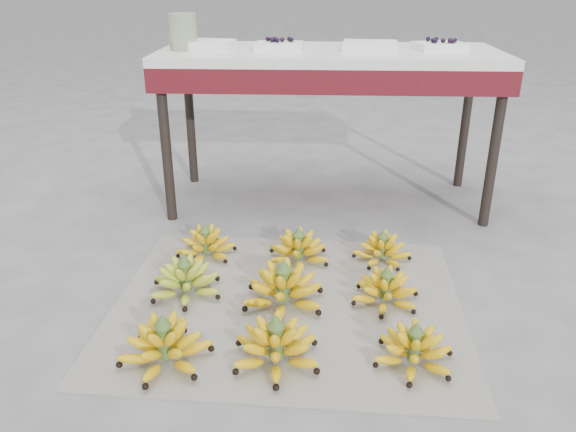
{
  "coord_description": "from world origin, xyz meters",
  "views": [
    {
      "loc": [
        -0.03,
        -1.76,
        1.12
      ],
      "look_at": [
        -0.13,
        0.21,
        0.25
      ],
      "focal_mm": 35.0,
      "sensor_mm": 36.0,
      "label": 1
    }
  ],
  "objects_px": {
    "bunch_front_right": "(414,350)",
    "bunch_mid_left": "(186,281)",
    "bunch_back_left": "(206,245)",
    "glass_jar": "(183,32)",
    "bunch_mid_right": "(386,290)",
    "bunch_front_left": "(165,346)",
    "newspaper_mat": "(287,304)",
    "bunch_back_right": "(382,250)",
    "tray_far_right": "(440,46)",
    "tray_far_left": "(205,45)",
    "bunch_mid_center": "(284,289)",
    "tray_right": "(370,46)",
    "vendor_table": "(329,69)",
    "bunch_back_center": "(298,250)",
    "tray_left": "(279,46)",
    "bunch_front_center": "(276,346)"
  },
  "relations": [
    {
      "from": "bunch_back_center",
      "to": "glass_jar",
      "type": "relative_size",
      "value": 2.06
    },
    {
      "from": "bunch_back_left",
      "to": "bunch_mid_right",
      "type": "bearing_deg",
      "value": -14.63
    },
    {
      "from": "bunch_mid_left",
      "to": "bunch_back_right",
      "type": "height_order",
      "value": "bunch_mid_left"
    },
    {
      "from": "bunch_mid_right",
      "to": "tray_left",
      "type": "relative_size",
      "value": 1.24
    },
    {
      "from": "bunch_mid_center",
      "to": "vendor_table",
      "type": "relative_size",
      "value": 0.21
    },
    {
      "from": "bunch_back_center",
      "to": "tray_far_left",
      "type": "xyz_separation_m",
      "value": [
        -0.47,
        0.67,
        0.73
      ]
    },
    {
      "from": "bunch_front_center",
      "to": "bunch_back_center",
      "type": "relative_size",
      "value": 0.95
    },
    {
      "from": "bunch_back_right",
      "to": "tray_left",
      "type": "xyz_separation_m",
      "value": [
        -0.46,
        0.63,
        0.74
      ]
    },
    {
      "from": "newspaper_mat",
      "to": "tray_far_left",
      "type": "distance_m",
      "value": 1.34
    },
    {
      "from": "bunch_front_left",
      "to": "bunch_back_center",
      "type": "bearing_deg",
      "value": 56.89
    },
    {
      "from": "bunch_front_left",
      "to": "bunch_mid_right",
      "type": "height_order",
      "value": "bunch_front_left"
    },
    {
      "from": "tray_far_right",
      "to": "bunch_mid_left",
      "type": "bearing_deg",
      "value": -137.35
    },
    {
      "from": "bunch_back_left",
      "to": "newspaper_mat",
      "type": "bearing_deg",
      "value": -34.16
    },
    {
      "from": "bunch_mid_center",
      "to": "tray_right",
      "type": "height_order",
      "value": "tray_right"
    },
    {
      "from": "bunch_mid_left",
      "to": "bunch_back_left",
      "type": "height_order",
      "value": "bunch_mid_left"
    },
    {
      "from": "bunch_front_left",
      "to": "glass_jar",
      "type": "distance_m",
      "value": 1.55
    },
    {
      "from": "bunch_mid_center",
      "to": "tray_left",
      "type": "distance_m",
      "value": 1.22
    },
    {
      "from": "bunch_mid_center",
      "to": "bunch_back_right",
      "type": "relative_size",
      "value": 1.19
    },
    {
      "from": "bunch_front_right",
      "to": "bunch_mid_right",
      "type": "bearing_deg",
      "value": 88.6
    },
    {
      "from": "bunch_mid_right",
      "to": "newspaper_mat",
      "type": "bearing_deg",
      "value": 175.7
    },
    {
      "from": "bunch_front_right",
      "to": "glass_jar",
      "type": "xyz_separation_m",
      "value": [
        -0.94,
        1.29,
        0.79
      ]
    },
    {
      "from": "bunch_front_right",
      "to": "bunch_back_center",
      "type": "bearing_deg",
      "value": 110.7
    },
    {
      "from": "bunch_front_left",
      "to": "newspaper_mat",
      "type": "bearing_deg",
      "value": 41.27
    },
    {
      "from": "bunch_back_center",
      "to": "newspaper_mat",
      "type": "bearing_deg",
      "value": -116.33
    },
    {
      "from": "tray_far_right",
      "to": "glass_jar",
      "type": "distance_m",
      "value": 1.2
    },
    {
      "from": "newspaper_mat",
      "to": "tray_far_left",
      "type": "xyz_separation_m",
      "value": [
        -0.44,
        1.0,
        0.79
      ]
    },
    {
      "from": "bunch_mid_right",
      "to": "bunch_back_right",
      "type": "relative_size",
      "value": 1.01
    },
    {
      "from": "bunch_mid_left",
      "to": "bunch_back_left",
      "type": "relative_size",
      "value": 1.21
    },
    {
      "from": "bunch_back_left",
      "to": "tray_right",
      "type": "relative_size",
      "value": 1.08
    },
    {
      "from": "bunch_front_left",
      "to": "bunch_mid_center",
      "type": "height_order",
      "value": "bunch_mid_center"
    },
    {
      "from": "bunch_mid_right",
      "to": "bunch_front_left",
      "type": "bearing_deg",
      "value": -160.13
    },
    {
      "from": "bunch_front_left",
      "to": "tray_far_right",
      "type": "distance_m",
      "value": 1.84
    },
    {
      "from": "bunch_front_center",
      "to": "tray_left",
      "type": "distance_m",
      "value": 1.5
    },
    {
      "from": "bunch_mid_right",
      "to": "bunch_back_left",
      "type": "distance_m",
      "value": 0.79
    },
    {
      "from": "bunch_front_center",
      "to": "glass_jar",
      "type": "bearing_deg",
      "value": 104.37
    },
    {
      "from": "tray_left",
      "to": "bunch_mid_center",
      "type": "bearing_deg",
      "value": -85.75
    },
    {
      "from": "bunch_front_center",
      "to": "bunch_mid_left",
      "type": "height_order",
      "value": "bunch_front_center"
    },
    {
      "from": "newspaper_mat",
      "to": "bunch_mid_left",
      "type": "height_order",
      "value": "bunch_mid_left"
    },
    {
      "from": "tray_left",
      "to": "bunch_mid_left",
      "type": "bearing_deg",
      "value": -107.43
    },
    {
      "from": "bunch_back_left",
      "to": "bunch_back_center",
      "type": "bearing_deg",
      "value": 5.78
    },
    {
      "from": "bunch_mid_left",
      "to": "tray_far_right",
      "type": "relative_size",
      "value": 1.34
    },
    {
      "from": "bunch_front_right",
      "to": "bunch_mid_left",
      "type": "height_order",
      "value": "bunch_mid_left"
    },
    {
      "from": "bunch_front_right",
      "to": "tray_far_left",
      "type": "distance_m",
      "value": 1.73
    },
    {
      "from": "tray_far_right",
      "to": "bunch_front_left",
      "type": "bearing_deg",
      "value": -126.96
    },
    {
      "from": "bunch_front_left",
      "to": "bunch_mid_right",
      "type": "distance_m",
      "value": 0.8
    },
    {
      "from": "bunch_mid_right",
      "to": "bunch_mid_center",
      "type": "bearing_deg",
      "value": 176.85
    },
    {
      "from": "bunch_back_left",
      "to": "glass_jar",
      "type": "height_order",
      "value": "glass_jar"
    },
    {
      "from": "bunch_front_center",
      "to": "tray_right",
      "type": "distance_m",
      "value": 1.55
    },
    {
      "from": "bunch_back_right",
      "to": "glass_jar",
      "type": "height_order",
      "value": "glass_jar"
    },
    {
      "from": "bunch_back_right",
      "to": "tray_right",
      "type": "xyz_separation_m",
      "value": [
        -0.04,
        0.65,
        0.74
      ]
    }
  ]
}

